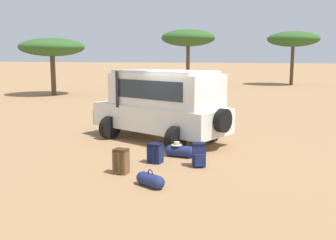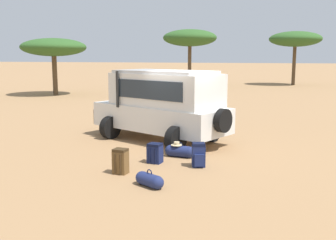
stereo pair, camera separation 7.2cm
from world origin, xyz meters
name	(u,v)px [view 1 (the left image)]	position (x,y,z in m)	size (l,w,h in m)	color
ground_plane	(184,145)	(0.00, 0.00, 0.00)	(320.00, 320.00, 0.00)	#9E754C
safari_vehicle	(162,104)	(-0.91, 0.53, 1.29)	(5.38, 3.85, 2.44)	silver
backpack_beside_front_wheel	(155,153)	(-0.22, -2.30, 0.27)	(0.41, 0.45, 0.55)	navy
backpack_cluster_center	(199,155)	(1.01, -2.33, 0.31)	(0.42, 0.46, 0.64)	navy
backpack_near_rear_wheel	(121,161)	(-0.72, -3.50, 0.31)	(0.37, 0.41, 0.64)	brown
duffel_bag_low_black_case	(180,151)	(0.27, -1.50, 0.18)	(0.91, 0.39, 0.44)	navy
duffel_bag_soft_canvas	(150,180)	(0.31, -4.25, 0.15)	(0.75, 0.54, 0.40)	navy
acacia_tree_far_left	(52,48)	(-13.61, 13.64, 3.55)	(4.85, 4.74, 4.24)	brown
acacia_tree_left_mid	(188,38)	(-6.12, 25.60, 4.64)	(5.24, 5.06, 5.49)	brown
acacia_tree_centre_back	(293,39)	(3.72, 29.73, 4.58)	(5.17, 4.77, 5.37)	brown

